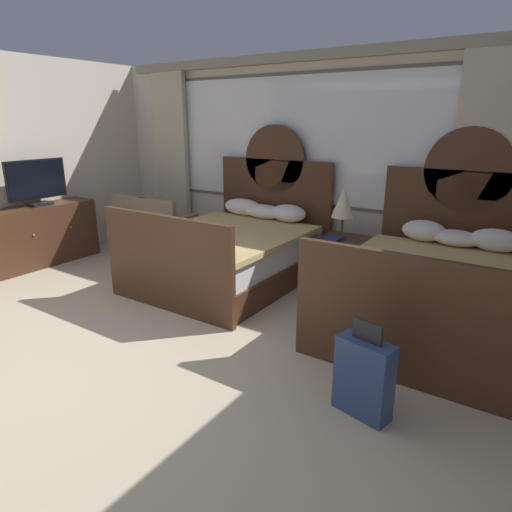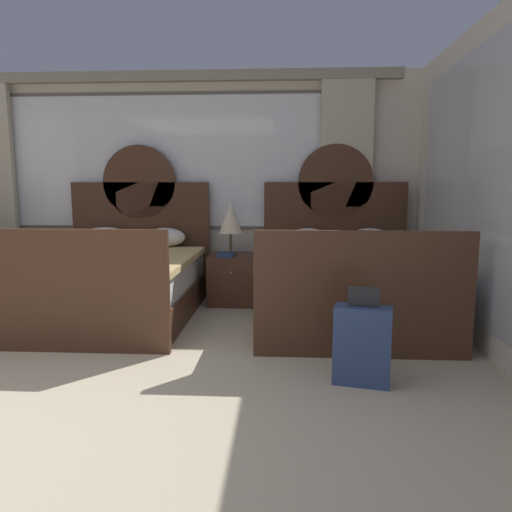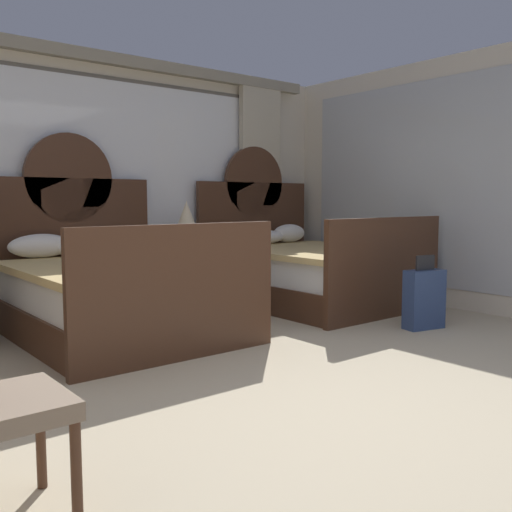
{
  "view_description": "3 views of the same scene",
  "coord_description": "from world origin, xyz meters",
  "px_view_note": "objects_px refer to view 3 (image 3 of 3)",
  "views": [
    {
      "loc": [
        2.8,
        -1.52,
        1.9
      ],
      "look_at": [
        0.55,
        1.85,
        0.64
      ],
      "focal_mm": 31.05,
      "sensor_mm": 36.0,
      "label": 1
    },
    {
      "loc": [
        1.44,
        -2.08,
        1.33
      ],
      "look_at": [
        1.21,
        1.91,
        0.74
      ],
      "focal_mm": 32.88,
      "sensor_mm": 36.0,
      "label": 2
    },
    {
      "loc": [
        -2.43,
        -2.01,
        1.18
      ],
      "look_at": [
        0.76,
        1.92,
        0.67
      ],
      "focal_mm": 39.79,
      "sensor_mm": 36.0,
      "label": 3
    }
  ],
  "objects_px": {
    "bed_near_mirror": "(308,270)",
    "nightstand_between_beds": "(190,282)",
    "bed_near_window": "(114,291)",
    "table_lamp_on_nightstand": "(187,218)",
    "suitcase_on_floor": "(424,299)",
    "book_on_nightstand": "(189,256)"
  },
  "relations": [
    {
      "from": "nightstand_between_beds",
      "to": "book_on_nightstand",
      "type": "distance_m",
      "value": 0.33
    },
    {
      "from": "bed_near_window",
      "to": "bed_near_mirror",
      "type": "bearing_deg",
      "value": -0.1
    },
    {
      "from": "bed_near_window",
      "to": "suitcase_on_floor",
      "type": "height_order",
      "value": "bed_near_window"
    },
    {
      "from": "bed_near_window",
      "to": "bed_near_mirror",
      "type": "distance_m",
      "value": 2.36
    },
    {
      "from": "nightstand_between_beds",
      "to": "table_lamp_on_nightstand",
      "type": "relative_size",
      "value": 0.97
    },
    {
      "from": "nightstand_between_beds",
      "to": "table_lamp_on_nightstand",
      "type": "xyz_separation_m",
      "value": [
        -0.04,
        0.01,
        0.7
      ]
    },
    {
      "from": "suitcase_on_floor",
      "to": "bed_near_mirror",
      "type": "bearing_deg",
      "value": 87.15
    },
    {
      "from": "book_on_nightstand",
      "to": "suitcase_on_floor",
      "type": "xyz_separation_m",
      "value": [
        1.18,
        -2.11,
        -0.3
      ]
    },
    {
      "from": "nightstand_between_beds",
      "to": "suitcase_on_floor",
      "type": "height_order",
      "value": "suitcase_on_floor"
    },
    {
      "from": "book_on_nightstand",
      "to": "suitcase_on_floor",
      "type": "height_order",
      "value": "suitcase_on_floor"
    },
    {
      "from": "nightstand_between_beds",
      "to": "bed_near_mirror",
      "type": "bearing_deg",
      "value": -27.82
    },
    {
      "from": "bed_near_mirror",
      "to": "book_on_nightstand",
      "type": "bearing_deg",
      "value": 157.92
    },
    {
      "from": "table_lamp_on_nightstand",
      "to": "suitcase_on_floor",
      "type": "distance_m",
      "value": 2.6
    },
    {
      "from": "bed_near_window",
      "to": "table_lamp_on_nightstand",
      "type": "distance_m",
      "value": 1.43
    },
    {
      "from": "bed_near_window",
      "to": "nightstand_between_beds",
      "type": "xyz_separation_m",
      "value": [
        1.18,
        0.62,
        -0.1
      ]
    },
    {
      "from": "bed_near_window",
      "to": "book_on_nightstand",
      "type": "bearing_deg",
      "value": 24.74
    },
    {
      "from": "nightstand_between_beds",
      "to": "table_lamp_on_nightstand",
      "type": "height_order",
      "value": "table_lamp_on_nightstand"
    },
    {
      "from": "bed_near_window",
      "to": "nightstand_between_beds",
      "type": "height_order",
      "value": "bed_near_window"
    },
    {
      "from": "bed_near_mirror",
      "to": "nightstand_between_beds",
      "type": "height_order",
      "value": "bed_near_mirror"
    },
    {
      "from": "bed_near_window",
      "to": "table_lamp_on_nightstand",
      "type": "xyz_separation_m",
      "value": [
        1.14,
        0.62,
        0.6
      ]
    },
    {
      "from": "bed_near_mirror",
      "to": "suitcase_on_floor",
      "type": "bearing_deg",
      "value": -92.85
    },
    {
      "from": "bed_near_window",
      "to": "suitcase_on_floor",
      "type": "relative_size",
      "value": 3.16
    }
  ]
}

